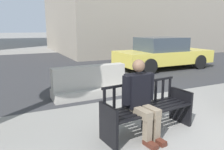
{
  "coord_description": "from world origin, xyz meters",
  "views": [
    {
      "loc": [
        -2.91,
        -2.14,
        1.81
      ],
      "look_at": [
        -0.79,
        2.34,
        0.75
      ],
      "focal_mm": 35.0,
      "sensor_mm": 36.0,
      "label": 1
    }
  ],
  "objects_px": {
    "street_bench": "(148,111)",
    "car_taxi_near": "(163,53)",
    "seated_person": "(141,97)",
    "jersey_barrier_centre": "(90,84)"
  },
  "relations": [
    {
      "from": "street_bench",
      "to": "seated_person",
      "type": "bearing_deg",
      "value": -158.09
    },
    {
      "from": "seated_person",
      "to": "car_taxi_near",
      "type": "height_order",
      "value": "car_taxi_near"
    },
    {
      "from": "seated_person",
      "to": "jersey_barrier_centre",
      "type": "relative_size",
      "value": 0.65
    },
    {
      "from": "seated_person",
      "to": "jersey_barrier_centre",
      "type": "xyz_separation_m",
      "value": [
        -0.02,
        2.49,
        -0.35
      ]
    },
    {
      "from": "seated_person",
      "to": "car_taxi_near",
      "type": "bearing_deg",
      "value": 48.99
    },
    {
      "from": "street_bench",
      "to": "car_taxi_near",
      "type": "relative_size",
      "value": 0.39
    },
    {
      "from": "street_bench",
      "to": "car_taxi_near",
      "type": "distance_m",
      "value": 6.56
    },
    {
      "from": "street_bench",
      "to": "seated_person",
      "type": "xyz_separation_m",
      "value": [
        -0.2,
        -0.08,
        0.29
      ]
    },
    {
      "from": "street_bench",
      "to": "seated_person",
      "type": "height_order",
      "value": "seated_person"
    },
    {
      "from": "seated_person",
      "to": "jersey_barrier_centre",
      "type": "bearing_deg",
      "value": 90.53
    }
  ]
}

